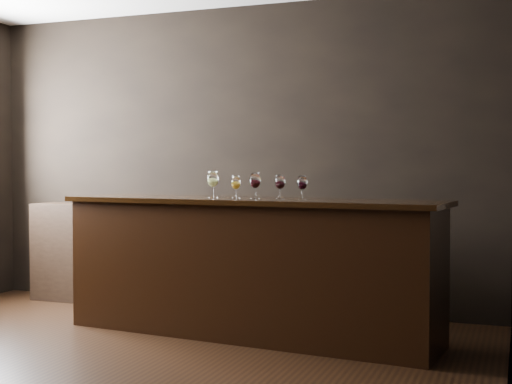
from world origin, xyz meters
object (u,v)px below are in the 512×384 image
(bar_counter, at_px, (249,270))
(glass_red_b, at_px, (280,183))
(glass_red_a, at_px, (255,181))
(glass_red_c, at_px, (302,183))
(back_bar_shelf, at_px, (159,256))
(glass_amber, at_px, (236,183))
(glass_white, at_px, (213,180))

(bar_counter, xyz_separation_m, glass_red_b, (0.25, 0.02, 0.68))
(glass_red_a, height_order, glass_red_c, glass_red_a)
(back_bar_shelf, height_order, glass_amber, glass_amber)
(glass_white, relative_size, glass_amber, 1.22)
(back_bar_shelf, xyz_separation_m, glass_white, (0.91, -0.80, 0.74))
(glass_amber, distance_m, glass_red_c, 0.55)
(bar_counter, distance_m, glass_red_c, 0.80)
(glass_amber, bearing_deg, bar_counter, -12.50)
(bar_counter, distance_m, glass_red_a, 0.69)
(glass_red_a, bearing_deg, glass_red_c, 5.18)
(bar_counter, relative_size, glass_red_c, 16.42)
(glass_red_a, distance_m, glass_red_c, 0.37)
(glass_white, bearing_deg, glass_red_c, -2.16)
(bar_counter, relative_size, back_bar_shelf, 1.11)
(glass_red_b, bearing_deg, back_bar_shelf, 151.47)
(glass_red_a, distance_m, glass_red_b, 0.19)
(glass_white, bearing_deg, glass_amber, 1.04)
(back_bar_shelf, height_order, glass_red_a, glass_red_a)
(back_bar_shelf, bearing_deg, glass_red_c, -26.40)
(back_bar_shelf, height_order, glass_red_b, glass_red_b)
(back_bar_shelf, bearing_deg, glass_red_b, -28.53)
(glass_red_c, bearing_deg, back_bar_shelf, 153.60)
(glass_amber, distance_m, glass_red_a, 0.20)
(glass_white, bearing_deg, bar_counter, -4.11)
(glass_amber, xyz_separation_m, glass_red_b, (0.37, -0.01, 0.01))
(bar_counter, height_order, glass_white, glass_white)
(glass_amber, xyz_separation_m, glass_red_a, (0.19, -0.06, 0.02))
(bar_counter, bearing_deg, glass_red_a, -23.57)
(glass_white, xyz_separation_m, glass_red_b, (0.56, -0.01, -0.02))
(glass_red_b, xyz_separation_m, glass_red_c, (0.18, -0.02, -0.00))
(back_bar_shelf, bearing_deg, glass_white, -41.04)
(glass_white, relative_size, glass_red_b, 1.15)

